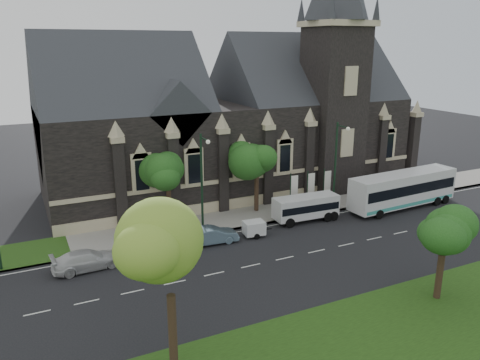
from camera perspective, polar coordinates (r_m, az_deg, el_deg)
ground at (r=37.69m, az=5.42°, el=-9.38°), size 160.00×160.00×0.00m
sidewalk at (r=45.38m, az=-0.80°, el=-4.68°), size 80.00×5.00×0.15m
museum at (r=53.60m, az=-0.07°, el=7.51°), size 40.00×17.70×29.90m
tree_park_near at (r=23.25m, az=-8.17°, el=-8.88°), size 4.42×4.42×8.56m
tree_park_east at (r=33.16m, az=23.46°, el=-5.69°), size 3.40×3.40×6.28m
tree_walk_right at (r=46.12m, az=2.16°, el=3.11°), size 4.08×4.08×7.80m
tree_walk_left at (r=42.76m, az=-8.57°, el=1.79°), size 3.91×3.91×7.64m
street_lamp_near at (r=46.92m, az=11.59°, el=2.13°), size 0.36×1.88×9.00m
street_lamp_mid at (r=40.19m, az=-4.54°, el=0.08°), size 0.36×1.88×9.00m
banner_flag_left at (r=47.08m, az=6.40°, el=-1.04°), size 0.90×0.10×4.00m
banner_flag_center at (r=48.14m, az=8.42°, el=-0.73°), size 0.90×0.10×4.00m
banner_flag_right at (r=49.26m, az=10.35°, el=-0.43°), size 0.90×0.10×4.00m
tour_coach at (r=50.77m, az=19.08°, el=-1.04°), size 12.66×3.46×3.65m
shuttle_bus at (r=45.02m, az=7.98°, el=-3.20°), size 6.38×2.54×2.42m
box_trailer at (r=41.27m, az=1.70°, el=-5.80°), size 2.63×1.55×1.38m
sedan at (r=39.96m, az=-3.38°, el=-6.67°), size 4.51×1.89×1.45m
car_far_red at (r=38.30m, az=-10.35°, el=-7.99°), size 4.28×1.98×1.42m
car_far_white at (r=37.36m, az=-17.97°, el=-9.14°), size 5.20×2.41×1.47m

